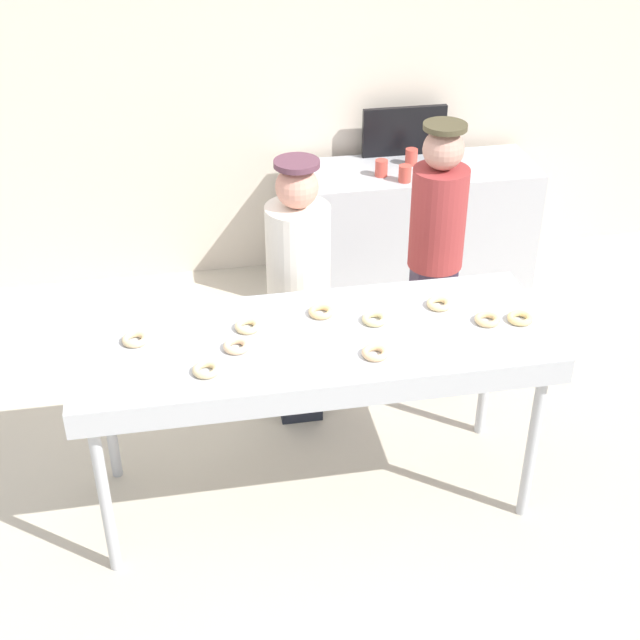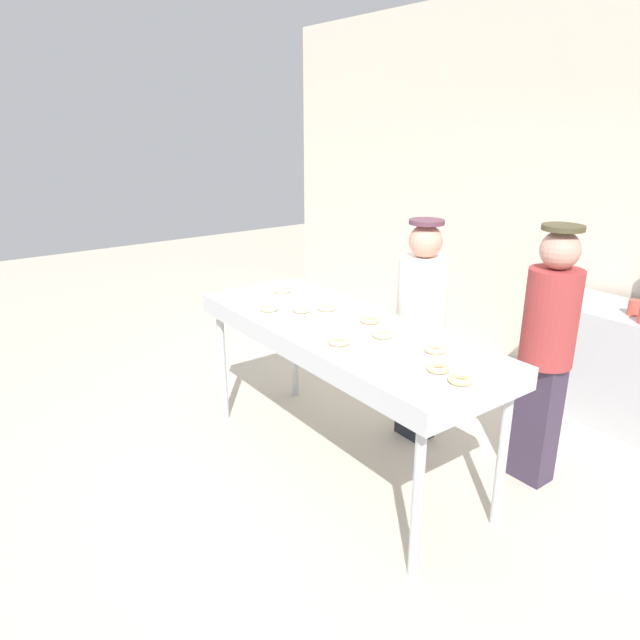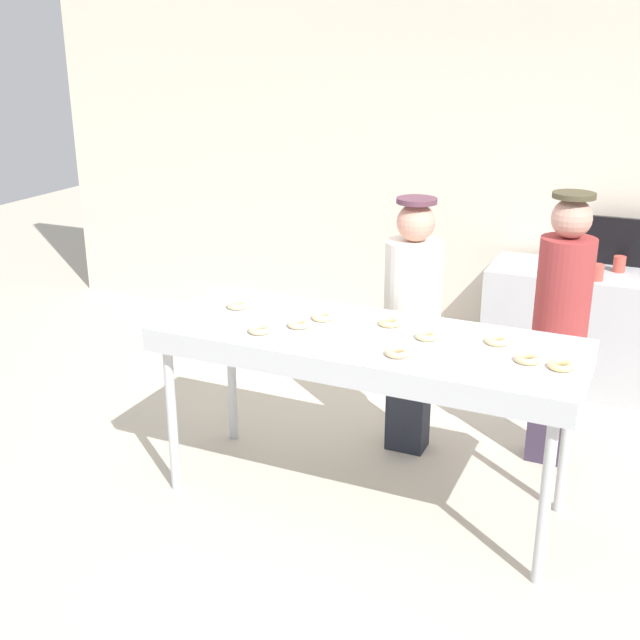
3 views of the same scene
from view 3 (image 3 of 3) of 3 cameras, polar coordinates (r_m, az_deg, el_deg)
The scene contains 20 objects.
ground_plane at distance 4.66m, azimuth 3.05°, elevation -12.56°, with size 16.00×16.00×0.00m, color beige.
back_wall at distance 6.47m, azimuth 11.85°, elevation 12.06°, with size 8.00×0.12×3.33m, color beige.
fryer_conveyor at distance 4.24m, azimuth 3.28°, elevation -1.92°, with size 2.26×0.83×1.00m.
plain_donut_0 at distance 4.62m, azimuth -5.90°, elevation 1.07°, with size 0.12×0.12×0.03m, color beige.
plain_donut_1 at distance 3.98m, azimuth 14.51°, elevation -2.68°, with size 0.12×0.12×0.03m, color #F4CA89.
plain_donut_2 at distance 4.17m, azimuth 12.45°, elevation -1.43°, with size 0.12×0.12×0.03m, color #F6D090.
plain_donut_3 at distance 4.30m, azimuth -1.52°, elevation -0.28°, with size 0.12×0.12×0.03m, color beige.
plain_donut_4 at distance 4.17m, azimuth 7.59°, elevation -1.10°, with size 0.12×0.12×0.03m, color beige.
plain_donut_5 at distance 4.23m, azimuth -4.31°, elevation -0.68°, with size 0.12×0.12×0.03m, color beige.
plain_donut_6 at distance 4.41m, azimuth 0.18°, elevation 0.24°, with size 0.12×0.12×0.03m, color #F5D495.
plain_donut_7 at distance 3.94m, azimuth 5.51°, elevation -2.30°, with size 0.12×0.12×0.03m, color #F7C78D.
plain_donut_8 at distance 3.94m, azimuth 16.74°, elevation -3.10°, with size 0.12×0.12×0.03m, color #F6D485.
plain_donut_9 at distance 4.34m, azimuth 4.96°, elevation -0.16°, with size 0.12×0.12×0.03m, color #F6C882.
worker_baker at distance 4.84m, azimuth 6.57°, elevation 0.59°, with size 0.34×0.34×1.60m.
worker_assistant at distance 4.87m, azimuth 16.75°, elevation 0.22°, with size 0.32×0.32×1.66m.
prep_counter at distance 6.18m, azimuth 19.82°, elevation -0.83°, with size 1.75×0.62×0.88m, color #B7BABF.
paper_cup_0 at distance 5.97m, azimuth 17.95°, elevation 3.70°, with size 0.09×0.09×0.11m, color #CC4C3F.
paper_cup_1 at distance 5.84m, azimuth 19.10°, elevation 3.23°, with size 0.09×0.09×0.11m, color #CC4C3F.
paper_cup_2 at distance 6.10m, azimuth 20.49°, elevation 3.74°, with size 0.09×0.09×0.11m, color #CC4C3F.
menu_display at distance 6.26m, azimuth 20.70°, elevation 5.22°, with size 0.60×0.04×0.35m, color black.
Camera 3 is at (1.39, -3.69, 2.50)m, focal length 45.04 mm.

